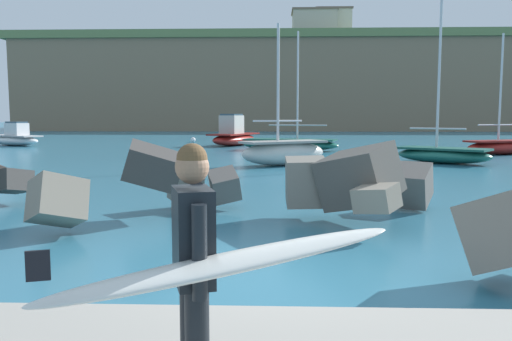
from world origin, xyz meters
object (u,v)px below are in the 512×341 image
(boat_near_right, at_px, (443,153))
(boat_mid_right, at_px, (284,152))
(boat_near_left, at_px, (503,146))
(station_building_east, at_px, (314,25))
(mooring_buoy_inner, at_px, (193,140))
(mooring_buoy_middle, at_px, (433,152))
(station_building_central, at_px, (332,25))
(station_building_west, at_px, (329,36))
(surfer_with_board, at_px, (202,266))
(boat_mid_centre, at_px, (234,136))
(boat_near_centre, at_px, (290,144))
(boat_mid_left, at_px, (15,138))

(boat_near_right, relative_size, boat_mid_right, 1.27)
(boat_near_left, xyz_separation_m, station_building_east, (-6.78, 58.01, 16.92))
(mooring_buoy_inner, distance_m, mooring_buoy_middle, 21.56)
(station_building_central, bearing_deg, mooring_buoy_middle, -90.75)
(mooring_buoy_middle, distance_m, station_building_central, 62.87)
(station_building_west, bearing_deg, surfer_with_board, -96.20)
(boat_near_left, xyz_separation_m, boat_mid_centre, (-16.38, 8.71, 0.24))
(boat_near_centre, bearing_deg, boat_near_right, -51.85)
(station_building_east, bearing_deg, surfer_with_board, -94.62)
(surfer_with_board, relative_size, station_building_east, 0.28)
(boat_mid_left, xyz_separation_m, boat_mid_centre, (16.57, 0.75, 0.15))
(boat_near_left, distance_m, mooring_buoy_middle, 4.61)
(boat_near_left, relative_size, station_building_east, 0.92)
(boat_mid_centre, xyz_separation_m, station_building_west, (13.72, 65.35, 17.23))
(boat_near_right, distance_m, boat_mid_centre, 18.37)
(boat_mid_right, height_order, station_building_east, station_building_east)
(boat_near_left, bearing_deg, mooring_buoy_inner, 146.68)
(boat_mid_centre, xyz_separation_m, station_building_east, (9.60, 49.30, 16.68))
(surfer_with_board, bearing_deg, station_building_central, 83.35)
(boat_near_left, bearing_deg, boat_mid_right, -150.31)
(station_building_west, distance_m, station_building_east, 16.58)
(boat_near_left, height_order, station_building_central, station_building_central)
(mooring_buoy_inner, xyz_separation_m, station_building_east, (13.44, 44.72, 17.19))
(boat_near_left, relative_size, boat_mid_right, 1.11)
(surfer_with_board, xyz_separation_m, boat_mid_right, (0.84, 20.12, -0.66))
(mooring_buoy_middle, bearing_deg, boat_mid_centre, 139.96)
(boat_mid_left, relative_size, station_building_west, 0.81)
(boat_near_left, xyz_separation_m, mooring_buoy_inner, (-20.22, 13.29, -0.27))
(boat_near_centre, distance_m, boat_mid_centre, 7.17)
(boat_near_left, height_order, boat_mid_centre, boat_near_left)
(boat_mid_centre, xyz_separation_m, mooring_buoy_inner, (-3.83, 4.58, -0.51))
(boat_near_right, bearing_deg, boat_mid_left, 153.23)
(boat_mid_right, bearing_deg, station_building_central, 82.07)
(surfer_with_board, relative_size, boat_mid_left, 0.38)
(boat_near_left, height_order, mooring_buoy_middle, boat_near_left)
(mooring_buoy_middle, xyz_separation_m, station_building_central, (0.79, 60.42, 17.34))
(boat_near_right, xyz_separation_m, mooring_buoy_middle, (0.95, 4.61, -0.24))
(surfer_with_board, xyz_separation_m, boat_near_right, (8.35, 21.48, -0.82))
(mooring_buoy_middle, height_order, station_building_central, station_building_central)
(station_building_east, bearing_deg, boat_mid_centre, -101.02)
(boat_near_right, bearing_deg, boat_mid_right, -169.75)
(boat_near_left, relative_size, boat_near_centre, 0.91)
(boat_mid_centre, bearing_deg, station_building_west, 78.14)
(boat_mid_centre, distance_m, station_building_central, 54.61)
(boat_mid_centre, distance_m, boat_mid_right, 16.42)
(boat_near_centre, xyz_separation_m, station_building_west, (9.60, 71.22, 17.52))
(boat_near_centre, bearing_deg, boat_mid_left, 166.11)
(boat_near_left, distance_m, station_building_east, 60.81)
(mooring_buoy_inner, relative_size, mooring_buoy_middle, 1.00)
(surfer_with_board, height_order, boat_near_left, boat_near_left)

